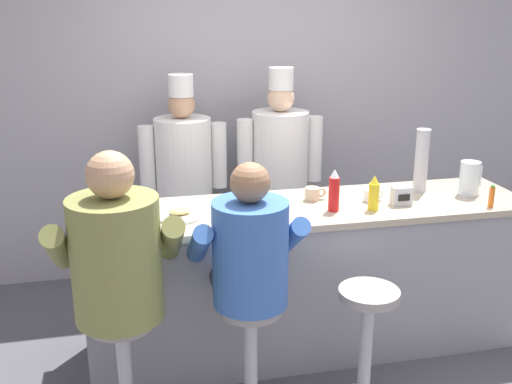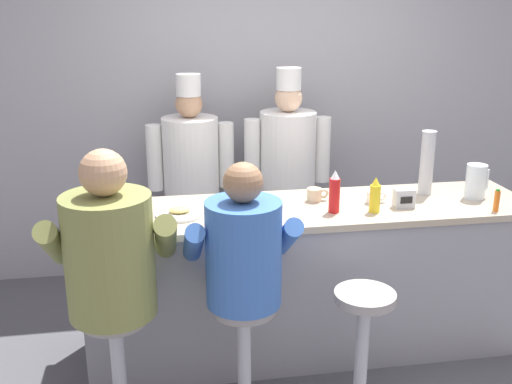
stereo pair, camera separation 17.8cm
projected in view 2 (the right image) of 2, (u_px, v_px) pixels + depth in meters
The scene contains 18 objects.
ground_plane at pixel (321, 376), 3.61m from camera, with size 20.00×20.00×0.00m, color #4C4C51.
wall_back at pixel (269, 107), 4.83m from camera, with size 10.00×0.06×2.70m.
diner_counter at pixel (309, 278), 3.79m from camera, with size 2.77×0.70×0.96m.
ketchup_bottle_red at pixel (334, 193), 3.51m from camera, with size 0.06×0.06×0.26m.
mustard_bottle_yellow at pixel (375, 196), 3.52m from camera, with size 0.06×0.06×0.22m.
hot_sauce_bottle_orange at pixel (497, 201), 3.55m from camera, with size 0.03×0.03×0.14m.
water_pitcher_clear at pixel (476, 181), 3.77m from camera, with size 0.15×0.13×0.22m.
breakfast_plate at pixel (180, 213), 3.49m from camera, with size 0.28×0.28×0.05m.
cereal_bowl at pixel (99, 230), 3.19m from camera, with size 0.15×0.15×0.06m.
coffee_mug_white at pixel (374, 197), 3.70m from camera, with size 0.13×0.08×0.08m.
coffee_mug_tan at pixel (315, 195), 3.74m from camera, with size 0.14×0.09×0.08m.
cup_stack_steel at pixel (427, 163), 3.83m from camera, with size 0.09×0.09×0.42m.
napkin_dispenser_chrome at pixel (404, 198), 3.61m from camera, with size 0.12×0.07×0.11m.
diner_seated_olive at pixel (111, 261), 2.89m from camera, with size 0.65×0.64×1.52m.
diner_seated_blue at pixel (243, 260), 3.00m from camera, with size 0.58×0.57×1.43m.
empty_stool_round at pixel (363, 331), 3.21m from camera, with size 0.33×0.33×0.70m.
cook_in_whites_near at pixel (191, 174), 4.51m from camera, with size 0.65×0.42×1.67m.
cook_in_whites_far at pixel (287, 169), 4.58m from camera, with size 0.66×0.43×1.70m.
Camera 2 is at (-0.90, -3.00, 2.15)m, focal length 42.00 mm.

